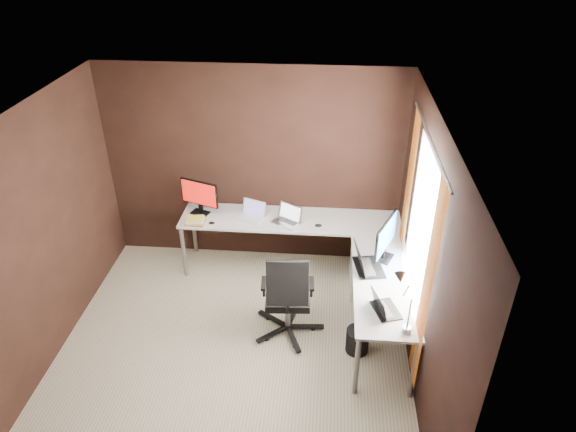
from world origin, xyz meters
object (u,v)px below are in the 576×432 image
object	(u,v)px
monitor_left	(199,195)
desk_lamp	(403,295)
laptop_black_big	(366,264)
office_chair	(288,310)
laptop_black_small	(383,307)
laptop_white	(252,214)
wastebasket	(357,340)
drawer_pedestal	(369,269)
book_stack	(195,221)
laptop_silver	(288,219)
monitor_right	(386,237)

from	to	relation	value
monitor_left	desk_lamp	xyz separation A→B (m)	(2.22, -1.81, 0.12)
laptop_black_big	office_chair	xyz separation A→B (m)	(-0.79, -0.24, -0.48)
laptop_black_big	laptop_black_small	world-z (taller)	laptop_black_big
laptop_white	wastebasket	bearing A→B (deg)	-26.10
drawer_pedestal	book_stack	xyz separation A→B (m)	(-2.07, 0.15, 0.46)
drawer_pedestal	laptop_silver	size ratio (longest dim) A/B	1.57
monitor_right	wastebasket	bearing A→B (deg)	-177.67
monitor_left	desk_lamp	bearing A→B (deg)	-19.62
laptop_white	laptop_black_big	size ratio (longest dim) A/B	0.82
drawer_pedestal	monitor_left	bearing A→B (deg)	168.99
monitor_left	desk_lamp	size ratio (longest dim) A/B	0.81
laptop_silver	desk_lamp	xyz separation A→B (m)	(1.14, -1.69, 0.32)
laptop_black_small	office_chair	size ratio (longest dim) A/B	0.34
laptop_black_big	book_stack	size ratio (longest dim) A/B	1.90
laptop_black_big	laptop_black_small	bearing A→B (deg)	-178.46
drawer_pedestal	monitor_left	xyz separation A→B (m)	(-2.06, 0.40, 0.67)
monitor_left	laptop_white	size ratio (longest dim) A/B	1.33
laptop_silver	book_stack	distance (m)	1.10
monitor_right	wastebasket	xyz separation A→B (m)	(-0.26, -0.64, -0.86)
laptop_silver	monitor_left	bearing A→B (deg)	-156.21
monitor_right	office_chair	world-z (taller)	monitor_right
laptop_black_big	desk_lamp	distance (m)	0.94
laptop_black_big	wastebasket	size ratio (longest dim) A/B	1.59
monitor_left	laptop_black_small	distance (m)	2.66
book_stack	office_chair	world-z (taller)	office_chair
laptop_black_big	book_stack	distance (m)	2.10
monitor_left	wastebasket	distance (m)	2.52
book_stack	office_chair	bearing A→B (deg)	-39.13
monitor_right	laptop_black_big	distance (m)	0.35
book_stack	wastebasket	world-z (taller)	book_stack
monitor_right	desk_lamp	xyz separation A→B (m)	(0.06, -1.04, 0.10)
laptop_white	laptop_silver	distance (m)	0.44
drawer_pedestal	laptop_black_small	bearing A→B (deg)	-88.30
laptop_black_small	wastebasket	world-z (taller)	laptop_black_small
monitor_right	laptop_white	bearing A→B (deg)	88.77
laptop_black_big	laptop_black_small	xyz separation A→B (m)	(0.13, -0.65, -0.01)
office_chair	monitor_right	bearing A→B (deg)	19.57
laptop_black_small	desk_lamp	xyz separation A→B (m)	(0.12, -0.19, 0.32)
laptop_white	book_stack	size ratio (longest dim) A/B	1.56
laptop_silver	wastebasket	xyz separation A→B (m)	(0.83, -1.29, -0.64)
drawer_pedestal	laptop_black_small	size ratio (longest dim) A/B	1.68
book_stack	monitor_left	bearing A→B (deg)	87.52
laptop_white	drawer_pedestal	bearing A→B (deg)	7.24
monitor_right	laptop_white	world-z (taller)	monitor_right
drawer_pedestal	book_stack	size ratio (longest dim) A/B	2.62
laptop_white	laptop_black_small	bearing A→B (deg)	-26.18
monitor_left	laptop_silver	world-z (taller)	monitor_left
laptop_black_small	book_stack	size ratio (longest dim) A/B	1.56
monitor_left	laptop_black_big	world-z (taller)	monitor_left
drawer_pedestal	laptop_silver	bearing A→B (deg)	164.37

